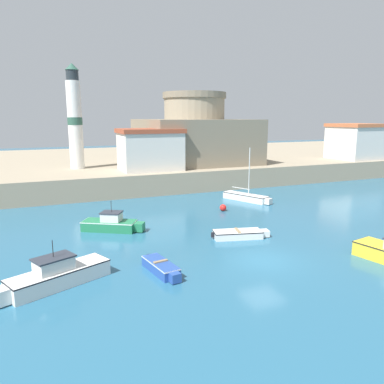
{
  "coord_description": "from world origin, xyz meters",
  "views": [
    {
      "loc": [
        -12.45,
        -18.57,
        8.72
      ],
      "look_at": [
        0.34,
        12.43,
        2.0
      ],
      "focal_mm": 35.0,
      "sensor_mm": 36.0,
      "label": 1
    }
  ],
  "objects": [
    {
      "name": "harbor_shed_mid_row",
      "position": [
        0.0,
        24.72,
        4.96
      ],
      "size": [
        7.35,
        5.47,
        4.91
      ],
      "color": "silver",
      "rests_on": "quay_seawall"
    },
    {
      "name": "ground_plane",
      "position": [
        0.0,
        0.0,
        0.0
      ],
      "size": [
        200.0,
        200.0,
        0.0
      ],
      "primitive_type": "plane",
      "color": "#28607F"
    },
    {
      "name": "dinghy_blue_3",
      "position": [
        -6.42,
        0.65,
        0.33
      ],
      "size": [
        1.5,
        3.65,
        0.68
      ],
      "color": "#284C9E",
      "rests_on": "ground"
    },
    {
      "name": "fortress",
      "position": [
        8.0,
        30.14,
        6.09
      ],
      "size": [
        14.54,
        14.54,
        9.57
      ],
      "color": "gray",
      "rests_on": "quay_seawall"
    },
    {
      "name": "motorboat_white_6",
      "position": [
        -12.03,
        1.08,
        0.6
      ],
      "size": [
        5.96,
        3.6,
        2.54
      ],
      "color": "white",
      "rests_on": "ground"
    },
    {
      "name": "harbor_shed_near_wharf",
      "position": [
        32.0,
        24.63,
        5.16
      ],
      "size": [
        6.23,
        6.8,
        5.31
      ],
      "color": "silver",
      "rests_on": "quay_seawall"
    },
    {
      "name": "dinghy_white_0",
      "position": [
        0.8,
        4.44,
        0.3
      ],
      "size": [
        4.32,
        2.16,
        0.62
      ],
      "color": "white",
      "rests_on": "ground"
    },
    {
      "name": "sailboat_white_4",
      "position": [
        7.71,
        15.11,
        0.41
      ],
      "size": [
        3.28,
        5.58,
        5.65
      ],
      "color": "white",
      "rests_on": "ground"
    },
    {
      "name": "mooring_buoy",
      "position": [
        3.38,
        12.08,
        0.32
      ],
      "size": [
        0.63,
        0.63,
        0.63
      ],
      "primitive_type": "sphere",
      "color": "red",
      "rests_on": "ground"
    },
    {
      "name": "lighthouse",
      "position": [
        -8.0,
        29.39,
        8.54
      ],
      "size": [
        1.75,
        1.75,
        12.5
      ],
      "color": "silver",
      "rests_on": "quay_seawall"
    },
    {
      "name": "motorboat_green_1",
      "position": [
        -7.53,
        9.89,
        0.54
      ],
      "size": [
        4.8,
        3.54,
        2.4
      ],
      "color": "#237A4C",
      "rests_on": "ground"
    },
    {
      "name": "quay_seawall",
      "position": [
        0.0,
        40.81,
        1.24
      ],
      "size": [
        120.0,
        40.0,
        2.48
      ],
      "primitive_type": "cube",
      "color": "gray",
      "rests_on": "ground"
    }
  ]
}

